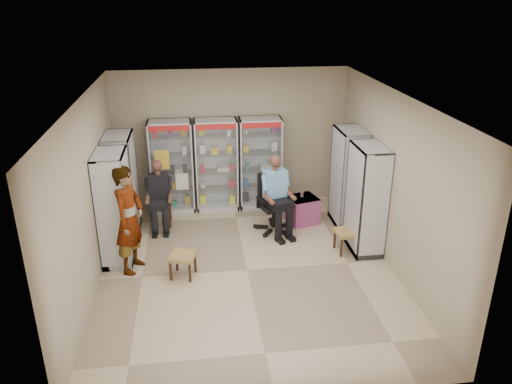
{
  "coord_description": "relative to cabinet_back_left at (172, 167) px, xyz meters",
  "views": [
    {
      "loc": [
        -0.81,
        -7.45,
        4.55
      ],
      "look_at": [
        0.25,
        0.7,
        1.17
      ],
      "focal_mm": 35.0,
      "sensor_mm": 36.0,
      "label": 1
    }
  ],
  "objects": [
    {
      "name": "floor",
      "position": [
        1.3,
        -2.73,
        -1.0
      ],
      "size": [
        6.0,
        6.0,
        0.0
      ],
      "primitive_type": "plane",
      "color": "tan",
      "rests_on": "ground"
    },
    {
      "name": "cabinet_left_far",
      "position": [
        -0.93,
        -0.93,
        0.0
      ],
      "size": [
        0.9,
        0.5,
        2.0
      ],
      "primitive_type": "cube",
      "rotation": [
        0.0,
        0.0,
        -1.57
      ],
      "color": "silver",
      "rests_on": "floor"
    },
    {
      "name": "standing_man",
      "position": [
        -0.65,
        -2.43,
        -0.05
      ],
      "size": [
        0.66,
        0.81,
        1.91
      ],
      "primitive_type": "imported",
      "rotation": [
        0.0,
        0.0,
        1.23
      ],
      "color": "gray",
      "rests_on": "floor"
    },
    {
      "name": "wooden_chair",
      "position": [
        -0.25,
        -0.73,
        -0.53
      ],
      "size": [
        0.42,
        0.42,
        0.94
      ],
      "primitive_type": "cube",
      "color": "black",
      "rests_on": "floor"
    },
    {
      "name": "room_shell",
      "position": [
        1.3,
        -2.73,
        0.97
      ],
      "size": [
        5.02,
        6.02,
        3.01
      ],
      "color": "tan",
      "rests_on": "ground"
    },
    {
      "name": "seated_customer",
      "position": [
        -0.25,
        -0.78,
        -0.33
      ],
      "size": [
        0.44,
        0.6,
        1.34
      ],
      "primitive_type": null,
      "color": "black",
      "rests_on": "floor"
    },
    {
      "name": "office_chair",
      "position": [
        2.0,
        -1.26,
        -0.41
      ],
      "size": [
        0.82,
        0.82,
        1.19
      ],
      "primitive_type": "cube",
      "rotation": [
        0.0,
        0.0,
        0.32
      ],
      "color": "black",
      "rests_on": "floor"
    },
    {
      "name": "cabinet_left_near",
      "position": [
        -0.93,
        -2.03,
        0.0
      ],
      "size": [
        0.9,
        0.5,
        2.0
      ],
      "primitive_type": "cube",
      "rotation": [
        0.0,
        0.0,
        -1.57
      ],
      "color": "#A5A8AC",
      "rests_on": "floor"
    },
    {
      "name": "woven_stool_b",
      "position": [
        0.21,
        -2.78,
        -0.79
      ],
      "size": [
        0.51,
        0.51,
        0.41
      ],
      "primitive_type": "cube",
      "rotation": [
        0.0,
        0.0,
        -0.29
      ],
      "color": "#A87C47",
      "rests_on": "floor"
    },
    {
      "name": "cabinet_right_near",
      "position": [
        3.53,
        -2.23,
        0.0
      ],
      "size": [
        0.9,
        0.5,
        2.0
      ],
      "primitive_type": "cube",
      "rotation": [
        0.0,
        0.0,
        1.57
      ],
      "color": "silver",
      "rests_on": "floor"
    },
    {
      "name": "seated_shopkeeper",
      "position": [
        2.0,
        -1.31,
        -0.25
      ],
      "size": [
        0.69,
        0.81,
        1.51
      ],
      "primitive_type": null,
      "rotation": [
        0.0,
        0.0,
        0.32
      ],
      "color": "#6995D1",
      "rests_on": "floor"
    },
    {
      "name": "cabinet_back_left",
      "position": [
        0.0,
        0.0,
        0.0
      ],
      "size": [
        0.9,
        0.5,
        2.0
      ],
      "primitive_type": "cube",
      "color": "silver",
      "rests_on": "floor"
    },
    {
      "name": "cabinet_back_right",
      "position": [
        1.9,
        0.0,
        0.0
      ],
      "size": [
        0.9,
        0.5,
        2.0
      ],
      "primitive_type": "cube",
      "color": "silver",
      "rests_on": "floor"
    },
    {
      "name": "cabinet_right_far",
      "position": [
        3.53,
        -1.13,
        0.0
      ],
      "size": [
        0.9,
        0.5,
        2.0
      ],
      "primitive_type": "cube",
      "rotation": [
        0.0,
        0.0,
        1.57
      ],
      "color": "#AEB0B6",
      "rests_on": "floor"
    },
    {
      "name": "cabinet_back_mid",
      "position": [
        0.95,
        0.0,
        0.0
      ],
      "size": [
        0.9,
        0.5,
        2.0
      ],
      "primitive_type": "cube",
      "color": "#A6A8AD",
      "rests_on": "floor"
    },
    {
      "name": "woven_stool_a",
      "position": [
        3.2,
        -2.3,
        -0.79
      ],
      "size": [
        0.46,
        0.46,
        0.42
      ],
      "primitive_type": "cube",
      "rotation": [
        0.0,
        0.0,
        0.09
      ],
      "color": "#B18E4B",
      "rests_on": "floor"
    },
    {
      "name": "tea_glass",
      "position": [
        2.65,
        -0.91,
        -0.4
      ],
      "size": [
        0.07,
        0.07,
        0.1
      ],
      "primitive_type": "cylinder",
      "color": "#5C2707",
      "rests_on": "pink_trunk"
    },
    {
      "name": "pink_trunk",
      "position": [
        2.66,
        -0.96,
        -0.73
      ],
      "size": [
        0.69,
        0.68,
        0.55
      ],
      "primitive_type": "cube",
      "rotation": [
        0.0,
        0.0,
        0.25
      ],
      "color": "#C64FA6",
      "rests_on": "floor"
    }
  ]
}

